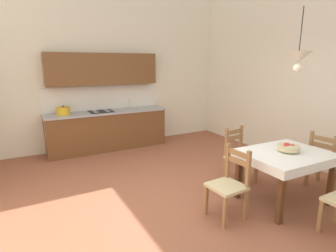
% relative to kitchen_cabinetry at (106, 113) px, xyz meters
% --- Properties ---
extents(ground_plane, '(6.48, 7.19, 0.10)m').
position_rel_kitchen_cabinetry_xyz_m(ground_plane, '(0.18, -3.02, -0.91)').
color(ground_plane, '#99563D').
extents(wall_back, '(6.48, 0.12, 4.07)m').
position_rel_kitchen_cabinetry_xyz_m(wall_back, '(0.18, 0.33, 1.18)').
color(wall_back, silver).
rests_on(wall_back, ground_plane).
extents(wall_right, '(0.12, 7.19, 4.07)m').
position_rel_kitchen_cabinetry_xyz_m(wall_right, '(3.18, -3.02, 1.18)').
color(wall_right, silver).
rests_on(wall_right, ground_plane).
extents(kitchen_cabinetry, '(2.74, 0.63, 2.20)m').
position_rel_kitchen_cabinetry_xyz_m(kitchen_cabinetry, '(0.00, 0.00, 0.00)').
color(kitchen_cabinetry, brown).
rests_on(kitchen_cabinetry, ground_plane).
extents(dining_table, '(1.22, 0.99, 0.75)m').
position_rel_kitchen_cabinetry_xyz_m(dining_table, '(1.49, -3.74, -0.24)').
color(dining_table, '#56331C').
rests_on(dining_table, ground_plane).
extents(dining_chair_window_side, '(0.45, 0.45, 0.93)m').
position_rel_kitchen_cabinetry_xyz_m(dining_chair_window_side, '(2.44, -3.75, -0.41)').
color(dining_chair_window_side, '#D1BC89').
rests_on(dining_chair_window_side, ground_plane).
extents(dining_chair_tv_side, '(0.44, 0.44, 0.93)m').
position_rel_kitchen_cabinetry_xyz_m(dining_chair_tv_side, '(0.53, -3.66, -0.41)').
color(dining_chair_tv_side, '#D1BC89').
rests_on(dining_chair_tv_side, ground_plane).
extents(dining_chair_kitchen_side, '(0.46, 0.46, 0.93)m').
position_rel_kitchen_cabinetry_xyz_m(dining_chair_kitchen_side, '(1.43, -2.89, -0.41)').
color(dining_chair_kitchen_side, '#D1BC89').
rests_on(dining_chair_kitchen_side, ground_plane).
extents(fruit_bowl, '(0.30, 0.30, 0.12)m').
position_rel_kitchen_cabinetry_xyz_m(fruit_bowl, '(1.53, -3.73, -0.04)').
color(fruit_bowl, beige).
rests_on(fruit_bowl, dining_table).
extents(pendant_lamp, '(0.32, 0.32, 0.80)m').
position_rel_kitchen_cabinetry_xyz_m(pendant_lamp, '(1.47, -3.79, 1.19)').
color(pendant_lamp, black).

